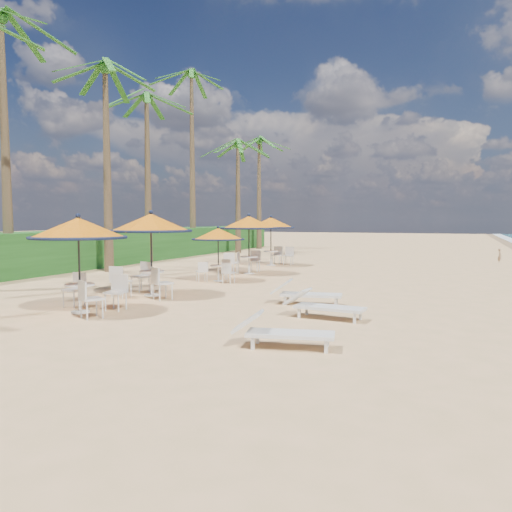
% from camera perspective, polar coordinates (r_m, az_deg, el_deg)
% --- Properties ---
extents(ground, '(160.00, 160.00, 0.00)m').
position_cam_1_polar(ground, '(10.70, 0.44, -8.48)').
color(ground, tan).
rests_on(ground, ground).
extents(scrub_hedge, '(3.00, 40.00, 1.80)m').
position_cam_1_polar(scrub_hedge, '(27.07, -17.72, 0.91)').
color(scrub_hedge, '#194716').
rests_on(scrub_hedge, ground).
extents(station_0, '(2.40, 2.40, 2.51)m').
position_cam_1_polar(station_0, '(13.25, -19.39, 1.72)').
color(station_0, black).
rests_on(station_0, ground).
extents(station_1, '(2.53, 2.53, 2.64)m').
position_cam_1_polar(station_1, '(15.62, -12.09, 2.56)').
color(station_1, black).
rests_on(station_1, ground).
extents(station_2, '(2.03, 2.03, 2.11)m').
position_cam_1_polar(station_2, '(19.00, -4.35, 1.75)').
color(station_2, black).
rests_on(station_2, ground).
extents(station_3, '(2.50, 2.50, 2.61)m').
position_cam_1_polar(station_3, '(21.56, -1.01, 3.01)').
color(station_3, black).
rests_on(station_3, ground).
extents(station_4, '(2.47, 2.47, 2.57)m').
position_cam_1_polar(station_4, '(25.56, 1.87, 3.31)').
color(station_4, black).
rests_on(station_4, ground).
extents(lounger_near, '(1.94, 0.95, 0.67)m').
position_cam_1_polar(lounger_near, '(9.23, 2.75, -8.55)').
color(lounger_near, silver).
rests_on(lounger_near, ground).
extents(lounger_mid, '(1.96, 0.77, 0.69)m').
position_cam_1_polar(lounger_mid, '(12.01, 7.50, -5.56)').
color(lounger_mid, silver).
rests_on(lounger_mid, ground).
extents(lounger_far, '(2.02, 0.92, 0.70)m').
position_cam_1_polar(lounger_far, '(13.89, 5.49, -4.20)').
color(lounger_far, silver).
rests_on(lounger_far, ground).
extents(palm_2, '(5.00, 5.00, 10.43)m').
position_cam_1_polar(palm_2, '(23.31, -27.12, 21.73)').
color(palm_2, brown).
rests_on(palm_2, ground).
extents(palm_3, '(5.00, 5.00, 9.29)m').
position_cam_1_polar(palm_3, '(24.20, -16.85, 18.69)').
color(palm_3, brown).
rests_on(palm_3, ground).
extents(palm_4, '(5.00, 5.00, 9.25)m').
position_cam_1_polar(palm_4, '(29.02, -12.39, 16.22)').
color(palm_4, brown).
rests_on(palm_4, ground).
extents(palm_5, '(5.00, 5.00, 12.14)m').
position_cam_1_polar(palm_5, '(34.89, -7.37, 18.74)').
color(palm_5, brown).
rests_on(palm_5, ground).
extents(palm_6, '(5.00, 5.00, 7.88)m').
position_cam_1_polar(palm_6, '(35.88, -2.08, 11.87)').
color(palm_6, brown).
rests_on(palm_6, ground).
extents(palm_7, '(5.00, 5.00, 8.91)m').
position_cam_1_polar(palm_7, '(40.87, 0.36, 12.30)').
color(palm_7, brown).
rests_on(palm_7, ground).
extents(person, '(0.20, 0.30, 0.82)m').
position_cam_1_polar(person, '(30.39, 26.08, 0.10)').
color(person, '#96704C').
rests_on(person, ground).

